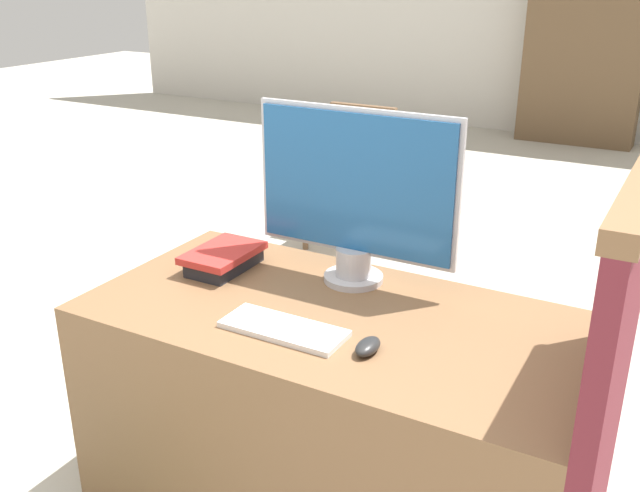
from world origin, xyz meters
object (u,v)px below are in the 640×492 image
at_px(monitor, 355,196).
at_px(book_stack, 224,258).
at_px(far_chair, 353,169).
at_px(keyboard, 284,329).
at_px(mouse, 368,346).

relative_size(monitor, book_stack, 2.46).
distance_m(monitor, far_chair, 2.31).
bearing_deg(keyboard, monitor, 87.71).
bearing_deg(far_chair, book_stack, -19.37).
relative_size(mouse, far_chair, 0.12).
bearing_deg(monitor, far_chair, 116.49).
height_order(monitor, book_stack, monitor).
relative_size(book_stack, far_chair, 0.31).
xyz_separation_m(monitor, keyboard, (-0.02, -0.39, -0.27)).
bearing_deg(keyboard, far_chair, 112.36).
relative_size(monitor, keyboard, 1.89).
distance_m(monitor, book_stack, 0.49).
xyz_separation_m(monitor, far_chair, (-1.00, 2.01, -0.54)).
bearing_deg(mouse, keyboard, -177.94).
relative_size(keyboard, book_stack, 1.31).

